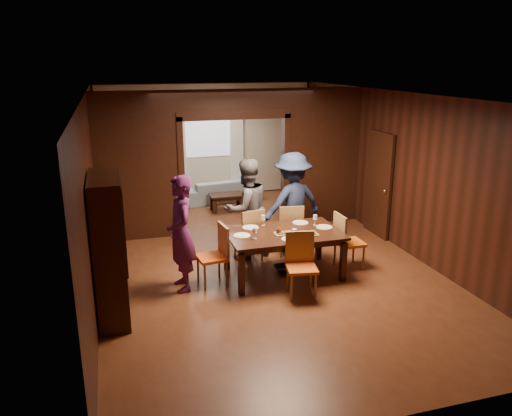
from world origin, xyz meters
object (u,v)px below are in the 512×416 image
object	(u,v)px
hutch	(109,248)
person_grey	(246,209)
coffee_table	(227,202)
chair_far_l	(248,234)
person_purple	(181,234)
chair_right	(350,241)
dining_table	(283,254)
person_navy	(292,203)
chair_far_r	(289,229)
sofa	(221,190)
chair_left	(212,255)
chair_near	(302,266)

from	to	relation	value
hutch	person_grey	bearing A→B (deg)	33.41
coffee_table	chair_far_l	xyz separation A→B (m)	(-0.33, -3.09, 0.28)
person_purple	chair_far_l	bearing A→B (deg)	118.53
coffee_table	chair_right	distance (m)	4.11
dining_table	hutch	bearing A→B (deg)	-167.69
person_navy	chair_far_r	bearing A→B (deg)	36.90
sofa	person_navy	bearing A→B (deg)	89.63
person_grey	chair_far_r	distance (m)	0.90
chair_left	chair_right	world-z (taller)	same
person_grey	sofa	size ratio (longest dim) A/B	0.94
chair_far_r	chair_far_l	bearing A→B (deg)	14.68
sofa	dining_table	world-z (taller)	dining_table
sofa	chair_far_l	size ratio (longest dim) A/B	1.98
sofa	chair_far_r	xyz separation A→B (m)	(0.42, -3.88, 0.20)
coffee_table	chair_right	bearing A→B (deg)	-72.33
chair_left	person_navy	bearing A→B (deg)	112.70
coffee_table	chair_near	size ratio (longest dim) A/B	0.82
chair_right	dining_table	bearing A→B (deg)	88.71
chair_left	chair_near	bearing A→B (deg)	49.42
person_grey	chair_right	bearing A→B (deg)	131.43
chair_right	person_navy	bearing A→B (deg)	34.16
person_purple	person_navy	world-z (taller)	person_navy
chair_far_l	chair_near	world-z (taller)	same
coffee_table	chair_left	distance (m)	4.07
person_grey	coffee_table	xyz separation A→B (m)	(0.32, 2.94, -0.70)
person_navy	hutch	distance (m)	3.59
person_navy	chair_right	distance (m)	1.29
chair_left	person_purple	bearing A→B (deg)	-94.06
chair_right	chair_far_r	distance (m)	1.18
chair_far_r	sofa	bearing A→B (deg)	-74.06
person_purple	chair_left	world-z (taller)	person_purple
person_grey	dining_table	distance (m)	1.15
dining_table	chair_near	world-z (taller)	chair_near
chair_far_r	chair_near	size ratio (longest dim) A/B	1.00
person_navy	chair_near	distance (m)	1.90
sofa	hutch	size ratio (longest dim) A/B	0.96
person_purple	dining_table	xyz separation A→B (m)	(1.67, 0.02, -0.53)
dining_table	chair_near	distance (m)	0.80
dining_table	coffee_table	distance (m)	3.90
dining_table	chair_right	size ratio (longest dim) A/B	1.91
coffee_table	person_navy	bearing A→B (deg)	-79.24
chair_left	chair_far_l	size ratio (longest dim) A/B	1.00
person_purple	chair_far_l	distance (m)	1.59
person_navy	coffee_table	distance (m)	3.06
dining_table	chair_right	distance (m)	1.20
sofa	dining_table	size ratio (longest dim) A/B	1.04
person_purple	person_grey	bearing A→B (deg)	122.89
chair_far_l	person_purple	bearing A→B (deg)	20.46
person_purple	chair_far_r	bearing A→B (deg)	109.10
person_purple	chair_left	bearing A→B (deg)	88.91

